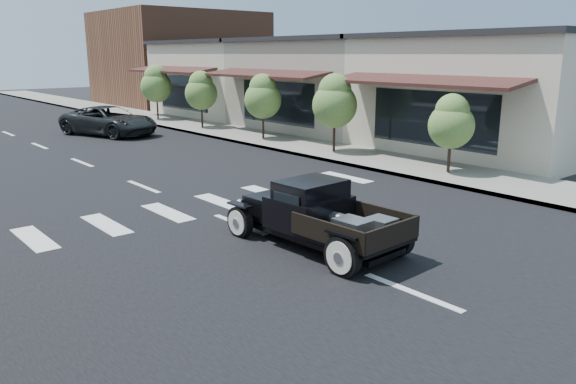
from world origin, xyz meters
TOP-DOWN VIEW (x-y plane):
  - ground at (0.00, 0.00)m, footprint 120.00×120.00m
  - road at (0.00, 15.00)m, footprint 14.00×80.00m
  - road_markings at (0.00, 10.00)m, footprint 12.00×60.00m
  - sidewalk_right at (8.50, 15.00)m, footprint 3.00×80.00m
  - storefront_near at (15.00, 4.00)m, footprint 10.00×9.00m
  - storefront_mid at (15.00, 13.00)m, footprint 10.00×9.00m
  - storefront_far at (15.00, 22.00)m, footprint 10.00×9.00m
  - far_building_right at (15.50, 32.00)m, footprint 11.00×10.00m
  - small_tree_a at (8.30, 2.01)m, footprint 1.47×1.47m
  - small_tree_b at (8.30, 7.31)m, footprint 1.75×1.75m
  - small_tree_c at (8.30, 11.89)m, footprint 1.67×1.67m
  - small_tree_d at (8.30, 17.16)m, footprint 1.68×1.68m
  - small_tree_e at (8.30, 22.14)m, footprint 1.81×1.81m
  - hotrod_pickup at (0.34, -0.29)m, footprint 2.11×4.21m
  - second_car at (3.71, 18.26)m, footprint 3.89×5.55m

SIDE VIEW (x-z plane):
  - ground at x=0.00m, z-range 0.00..0.00m
  - road_markings at x=0.00m, z-range -0.03..0.03m
  - road at x=0.00m, z-range 0.00..0.02m
  - sidewalk_right at x=8.50m, z-range 0.00..0.15m
  - second_car at x=3.71m, z-range 0.00..1.41m
  - hotrod_pickup at x=0.34m, z-range 0.00..1.43m
  - small_tree_a at x=8.30m, z-range 0.15..2.59m
  - small_tree_c at x=8.30m, z-range 0.15..2.94m
  - small_tree_d at x=8.30m, z-range 0.15..2.95m
  - small_tree_b at x=8.30m, z-range 0.15..3.06m
  - small_tree_e at x=8.30m, z-range 0.15..3.17m
  - storefront_near at x=15.00m, z-range 0.00..4.50m
  - storefront_mid at x=15.00m, z-range 0.00..4.50m
  - storefront_far at x=15.00m, z-range 0.00..4.50m
  - far_building_right at x=15.50m, z-range 0.00..7.00m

